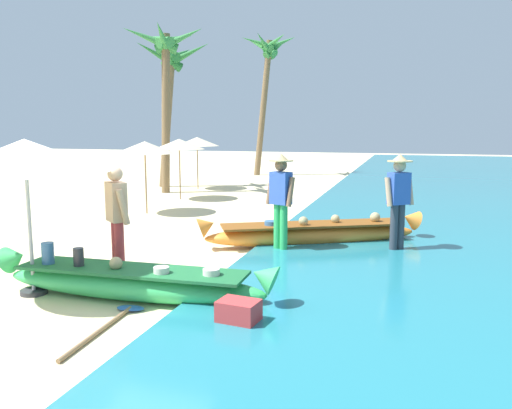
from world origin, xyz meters
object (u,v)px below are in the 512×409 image
object	(u,v)px
person_vendor_hatted	(281,196)
palm_tree_tall_inland	(171,72)
person_tourist_customer	(117,217)
person_vendor_assistant	(398,197)
patio_umbrella_large	(25,156)
palm_tree_mid_cluster	(166,60)
paddle	(111,322)
boat_orange_midground	(312,233)
palm_tree_leaning_seaward	(268,61)
cooler_box	(239,315)
boat_green_foreground	(131,282)

from	to	relation	value
person_vendor_hatted	palm_tree_tall_inland	world-z (taller)	palm_tree_tall_inland
person_vendor_hatted	person_tourist_customer	size ratio (longest dim) A/B	1.06
person_vendor_assistant	patio_umbrella_large	size ratio (longest dim) A/B	0.83
person_tourist_customer	patio_umbrella_large	xyz separation A→B (m)	(-0.80, -0.88, 0.92)
palm_tree_mid_cluster	paddle	xyz separation A→B (m)	(4.79, -11.30, -4.48)
boat_orange_midground	person_vendor_assistant	world-z (taller)	person_vendor_assistant
person_vendor_assistant	palm_tree_tall_inland	distance (m)	12.43
palm_tree_mid_cluster	person_vendor_assistant	bearing A→B (deg)	-41.13
boat_orange_midground	palm_tree_leaning_seaward	world-z (taller)	palm_tree_leaning_seaward
person_tourist_customer	cooler_box	world-z (taller)	person_tourist_customer
person_vendor_hatted	person_vendor_assistant	world-z (taller)	person_vendor_hatted
boat_green_foreground	palm_tree_tall_inland	xyz separation A→B (m)	(-5.14, 12.04, 4.07)
palm_tree_leaning_seaward	cooler_box	world-z (taller)	palm_tree_leaning_seaward
paddle	palm_tree_leaning_seaward	bearing A→B (deg)	99.80
boat_green_foreground	palm_tree_mid_cluster	xyz separation A→B (m)	(-4.55, 10.42, 4.27)
boat_orange_midground	patio_umbrella_large	distance (m)	5.34
person_vendor_assistant	palm_tree_leaning_seaward	size ratio (longest dim) A/B	0.28
palm_tree_leaning_seaward	boat_orange_midground	bearing A→B (deg)	-71.29
patio_umbrella_large	palm_tree_mid_cluster	size ratio (longest dim) A/B	0.38
boat_green_foreground	boat_orange_midground	xyz separation A→B (m)	(1.74, 3.80, 0.00)
cooler_box	person_vendor_hatted	bearing A→B (deg)	103.93
boat_orange_midground	palm_tree_tall_inland	xyz separation A→B (m)	(-6.89, 8.24, 4.06)
person_tourist_customer	cooler_box	xyz separation A→B (m)	(2.31, -1.26, -0.80)
boat_green_foreground	person_vendor_assistant	distance (m)	4.93
patio_umbrella_large	person_vendor_hatted	bearing A→B (deg)	49.44
boat_green_foreground	paddle	size ratio (longest dim) A/B	2.46
patio_umbrella_large	cooler_box	xyz separation A→B (m)	(3.10, -0.38, -1.73)
person_vendor_hatted	paddle	distance (m)	4.13
cooler_box	palm_tree_leaning_seaward	bearing A→B (deg)	112.01
person_tourist_customer	paddle	distance (m)	2.01
palm_tree_tall_inland	person_vendor_assistant	bearing A→B (deg)	-45.08
boat_green_foreground	person_vendor_hatted	xyz separation A→B (m)	(1.31, 2.98, 0.82)
boat_green_foreground	patio_umbrella_large	world-z (taller)	patio_umbrella_large
boat_orange_midground	person_tourist_customer	size ratio (longest dim) A/B	2.43
person_vendor_hatted	palm_tree_tall_inland	bearing A→B (deg)	125.47
palm_tree_tall_inland	cooler_box	bearing A→B (deg)	-61.51
person_tourist_customer	cooler_box	bearing A→B (deg)	-28.73
patio_umbrella_large	boat_green_foreground	bearing A→B (deg)	7.64
boat_orange_midground	person_vendor_hatted	distance (m)	1.23
paddle	cooler_box	bearing A→B (deg)	11.63
person_vendor_assistant	palm_tree_mid_cluster	size ratio (longest dim) A/B	0.32
palm_tree_leaning_seaward	paddle	distance (m)	19.63
person_vendor_hatted	boat_green_foreground	bearing A→B (deg)	-113.69
patio_umbrella_large	palm_tree_tall_inland	bearing A→B (deg)	106.99
boat_orange_midground	palm_tree_leaning_seaward	distance (m)	15.58
boat_green_foreground	boat_orange_midground	distance (m)	4.18
person_vendor_hatted	patio_umbrella_large	size ratio (longest dim) A/B	0.84
person_tourist_customer	patio_umbrella_large	distance (m)	1.51
boat_orange_midground	person_tourist_customer	bearing A→B (deg)	-127.19
person_vendor_hatted	person_tourist_customer	bearing A→B (deg)	-129.95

